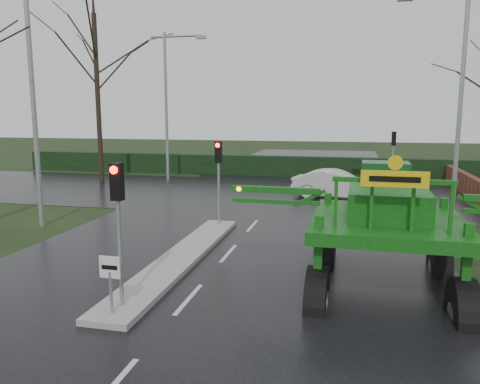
% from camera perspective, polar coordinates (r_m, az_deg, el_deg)
% --- Properties ---
extents(ground, '(140.00, 140.00, 0.00)m').
position_cam_1_polar(ground, '(12.11, -6.27, -12.94)').
color(ground, black).
rests_on(ground, ground).
extents(road_main, '(14.00, 80.00, 0.02)m').
position_cam_1_polar(road_main, '(21.39, 2.59, -2.94)').
color(road_main, black).
rests_on(road_main, ground).
extents(road_cross, '(80.00, 12.00, 0.02)m').
position_cam_1_polar(road_cross, '(27.20, 4.89, -0.28)').
color(road_cross, black).
rests_on(road_cross, ground).
extents(median_island, '(1.20, 10.00, 0.16)m').
position_cam_1_polar(median_island, '(15.15, -7.19, -7.95)').
color(median_island, gray).
rests_on(median_island, ground).
extents(hedge_row, '(44.00, 0.90, 1.50)m').
position_cam_1_polar(hedge_row, '(34.96, 6.78, 3.10)').
color(hedge_row, black).
rests_on(hedge_row, ground).
extents(brick_wall, '(0.40, 20.00, 1.20)m').
position_cam_1_polar(brick_wall, '(27.68, 26.96, 0.13)').
color(brick_wall, '#592D1E').
rests_on(brick_wall, ground).
extents(keep_left_sign, '(0.50, 0.07, 1.35)m').
position_cam_1_polar(keep_left_sign, '(10.96, -15.54, -9.78)').
color(keep_left_sign, gray).
rests_on(keep_left_sign, ground).
extents(traffic_signal_near, '(0.26, 0.33, 3.52)m').
position_cam_1_polar(traffic_signal_near, '(10.99, -14.68, -1.41)').
color(traffic_signal_near, gray).
rests_on(traffic_signal_near, ground).
extents(traffic_signal_mid, '(0.26, 0.33, 3.52)m').
position_cam_1_polar(traffic_signal_mid, '(18.84, -2.64, 3.34)').
color(traffic_signal_mid, gray).
rests_on(traffic_signal_mid, ground).
extents(traffic_signal_far, '(0.26, 0.33, 3.52)m').
position_cam_1_polar(traffic_signal_far, '(30.74, 18.19, 5.26)').
color(traffic_signal_far, gray).
rests_on(traffic_signal_far, ground).
extents(street_light_left_near, '(3.85, 0.30, 10.00)m').
position_cam_1_polar(street_light_left_near, '(20.46, -23.37, 12.61)').
color(street_light_left_near, gray).
rests_on(street_light_left_near, ground).
extents(street_light_right, '(3.85, 0.30, 10.00)m').
position_cam_1_polar(street_light_right, '(23.02, 24.69, 12.09)').
color(street_light_right, gray).
rests_on(street_light_right, ground).
extents(street_light_left_far, '(3.85, 0.30, 10.00)m').
position_cam_1_polar(street_light_left_far, '(32.83, -8.52, 11.81)').
color(street_light_left_far, gray).
rests_on(street_light_left_far, ground).
extents(tree_left_far, '(7.70, 7.70, 13.26)m').
position_cam_1_polar(tree_left_far, '(32.95, -17.07, 13.51)').
color(tree_left_far, black).
rests_on(tree_left_far, ground).
extents(crop_sprayer, '(8.28, 5.23, 4.63)m').
position_cam_1_polar(crop_sprayer, '(11.57, 9.72, -2.73)').
color(crop_sprayer, black).
rests_on(crop_sprayer, ground).
extents(white_sedan, '(4.94, 2.51, 1.55)m').
position_cam_1_polar(white_sedan, '(26.35, 11.55, -0.77)').
color(white_sedan, silver).
rests_on(white_sedan, ground).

